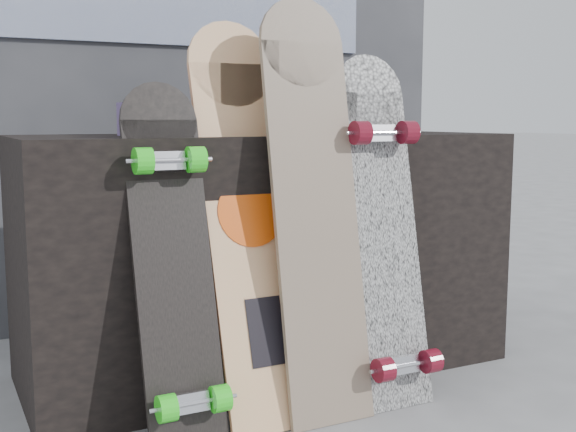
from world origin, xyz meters
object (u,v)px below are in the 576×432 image
vendor_table (267,253)px  longboard_cascadia (384,224)px  longboard_geisha (249,207)px  longboard_celtic (314,195)px  skateboard_dark (174,256)px

vendor_table → longboard_cascadia: 0.47m
vendor_table → longboard_geisha: size_ratio=1.40×
longboard_celtic → longboard_cascadia: size_ratio=1.15×
skateboard_dark → vendor_table: bearing=39.1°
longboard_geisha → longboard_cascadia: (0.40, -0.10, -0.06)m
longboard_geisha → longboard_cascadia: longboard_geisha is taller
vendor_table → longboard_celtic: bearing=-94.6°
skateboard_dark → longboard_celtic: bearing=-4.1°
vendor_table → longboard_celtic: (-0.03, -0.39, 0.24)m
longboard_geisha → vendor_table: bearing=56.8°
longboard_geisha → longboard_celtic: 0.19m
longboard_celtic → skateboard_dark: size_ratio=1.26×
vendor_table → longboard_celtic: longboard_celtic is taller
longboard_geisha → longboard_celtic: longboard_celtic is taller
longboard_cascadia → skateboard_dark: (-0.64, 0.04, -0.05)m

